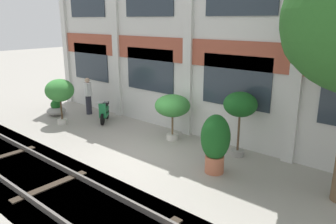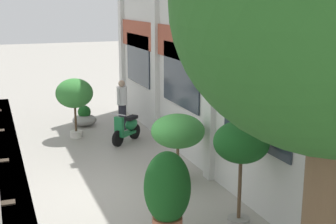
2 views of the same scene
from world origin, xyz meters
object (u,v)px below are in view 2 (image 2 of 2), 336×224
(potted_plant_low_pan, at_px, (241,146))
(potted_plant_tall_urn, at_px, (74,94))
(potted_plant_wide_bowl, at_px, (85,118))
(potted_plant_terracotta_small, at_px, (178,132))
(potted_plant_ribbed_drum, at_px, (167,194))
(resident_by_doorway, at_px, (122,103))
(scooter_near_curb, at_px, (128,128))

(potted_plant_low_pan, relative_size, potted_plant_tall_urn, 1.10)
(potted_plant_wide_bowl, bearing_deg, potted_plant_terracotta_small, 9.94)
(potted_plant_low_pan, xyz_separation_m, potted_plant_tall_urn, (-7.18, -1.82, -0.23))
(potted_plant_ribbed_drum, xyz_separation_m, resident_by_doorway, (-7.64, 1.29, -0.04))
(potted_plant_low_pan, height_order, potted_plant_terracotta_small, potted_plant_low_pan)
(potted_plant_wide_bowl, relative_size, scooter_near_curb, 0.74)
(potted_plant_low_pan, bearing_deg, potted_plant_ribbed_drum, -86.42)
(potted_plant_low_pan, relative_size, potted_plant_ribbed_drum, 1.22)
(potted_plant_tall_urn, relative_size, potted_plant_ribbed_drum, 1.10)
(potted_plant_ribbed_drum, bearing_deg, potted_plant_low_pan, 93.58)
(potted_plant_terracotta_small, bearing_deg, potted_plant_wide_bowl, -170.06)
(potted_plant_terracotta_small, distance_m, potted_plant_tall_urn, 4.92)
(potted_plant_tall_urn, bearing_deg, resident_by_doorway, 102.83)
(potted_plant_low_pan, bearing_deg, potted_plant_terracotta_small, -174.64)
(potted_plant_ribbed_drum, bearing_deg, potted_plant_tall_urn, -177.38)
(potted_plant_low_pan, distance_m, resident_by_doorway, 7.58)
(potted_plant_low_pan, relative_size, potted_plant_terracotta_small, 1.25)
(scooter_near_curb, relative_size, resident_by_doorway, 0.67)
(potted_plant_low_pan, bearing_deg, potted_plant_wide_bowl, -171.40)
(potted_plant_wide_bowl, relative_size, potted_plant_terracotta_small, 0.50)
(potted_plant_low_pan, height_order, potted_plant_wide_bowl, potted_plant_low_pan)
(scooter_near_curb, height_order, resident_by_doorway, resident_by_doorway)
(potted_plant_tall_urn, relative_size, resident_by_doorway, 1.12)
(potted_plant_wide_bowl, bearing_deg, resident_by_doorway, 48.00)
(potted_plant_wide_bowl, bearing_deg, potted_plant_low_pan, 8.60)
(potted_plant_low_pan, height_order, scooter_near_curb, potted_plant_low_pan)
(potted_plant_tall_urn, xyz_separation_m, potted_plant_ribbed_drum, (7.27, 0.33, -0.45))
(potted_plant_terracotta_small, xyz_separation_m, potted_plant_ribbed_drum, (2.61, -1.25, -0.29))
(potted_plant_low_pan, relative_size, scooter_near_curb, 1.85)
(potted_plant_wide_bowl, height_order, resident_by_doorway, resident_by_doorway)
(potted_plant_tall_urn, bearing_deg, potted_plant_ribbed_drum, 2.62)
(potted_plant_ribbed_drum, height_order, resident_by_doorway, potted_plant_ribbed_drum)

